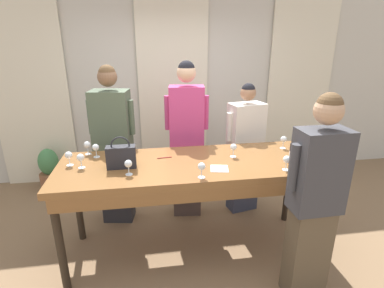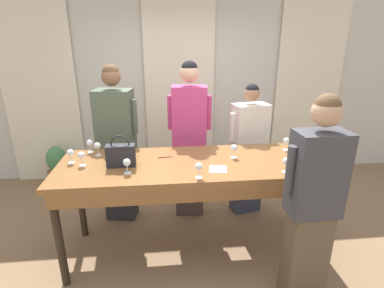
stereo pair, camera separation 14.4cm
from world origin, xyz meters
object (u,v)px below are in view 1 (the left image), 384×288
(handbag, at_px, (121,156))
(wine_glass_back_left, at_px, (284,140))
(guest_cream_sweater, at_px, (245,149))
(wine_bottle, at_px, (293,152))
(guest_olive_jacket, at_px, (114,146))
(tasting_bar, at_px, (194,171))
(wine_glass_back_right, at_px, (81,158))
(wine_glass_back_mid, at_px, (96,148))
(potted_plant, at_px, (50,170))
(guest_pink_top, at_px, (187,140))
(wine_glass_center_mid, at_px, (202,167))
(wine_glass_front_left, at_px, (233,148))
(wine_glass_center_left, at_px, (128,164))
(wine_glass_center_right, at_px, (287,160))
(wine_glass_front_right, at_px, (69,156))
(wine_glass_front_mid, at_px, (87,145))
(host_pouring, at_px, (315,200))

(handbag, height_order, wine_glass_back_left, handbag)
(wine_glass_back_left, height_order, guest_cream_sweater, guest_cream_sweater)
(wine_bottle, distance_m, guest_olive_jacket, 1.95)
(tasting_bar, bearing_deg, wine_glass_back_right, 177.89)
(wine_glass_back_mid, relative_size, wine_glass_back_right, 1.00)
(handbag, height_order, potted_plant, handbag)
(wine_bottle, relative_size, guest_pink_top, 0.17)
(handbag, height_order, guest_cream_sweater, guest_cream_sweater)
(tasting_bar, relative_size, wine_glass_back_mid, 18.70)
(wine_bottle, height_order, guest_olive_jacket, guest_olive_jacket)
(guest_olive_jacket, bearing_deg, wine_glass_center_mid, -52.20)
(wine_glass_back_mid, xyz_separation_m, potted_plant, (-0.93, 1.40, -0.80))
(wine_glass_center_mid, height_order, guest_olive_jacket, guest_olive_jacket)
(guest_olive_jacket, bearing_deg, wine_glass_back_left, -15.17)
(wine_glass_front_left, distance_m, guest_pink_top, 0.76)
(guest_cream_sweater, bearing_deg, wine_glass_center_mid, -124.93)
(wine_glass_back_left, relative_size, potted_plant, 0.22)
(wine_glass_center_left, bearing_deg, wine_glass_back_left, 14.58)
(wine_glass_front_left, xyz_separation_m, wine_glass_back_right, (-1.44, -0.05, 0.00))
(wine_glass_back_mid, bearing_deg, wine_glass_center_left, -54.04)
(wine_glass_center_left, relative_size, wine_glass_center_right, 1.00)
(tasting_bar, xyz_separation_m, guest_cream_sweater, (0.76, 0.74, -0.09))
(wine_glass_front_right, relative_size, guest_olive_jacket, 0.07)
(wine_glass_center_right, distance_m, guest_pink_top, 1.28)
(handbag, distance_m, wine_glass_back_left, 1.69)
(wine_glass_center_right, bearing_deg, tasting_bar, 159.79)
(tasting_bar, distance_m, wine_glass_center_right, 0.86)
(tasting_bar, xyz_separation_m, guest_pink_top, (0.03, 0.74, 0.08))
(wine_glass_back_left, xyz_separation_m, potted_plant, (-2.87, 1.45, -0.80))
(tasting_bar, height_order, wine_glass_center_right, wine_glass_center_right)
(wine_bottle, xyz_separation_m, wine_glass_center_mid, (-0.90, -0.17, -0.02))
(wine_glass_back_right, relative_size, potted_plant, 0.22)
(wine_glass_front_mid, bearing_deg, handbag, -47.26)
(wine_glass_back_left, bearing_deg, wine_glass_back_mid, 178.63)
(wine_glass_front_right, distance_m, host_pouring, 2.16)
(wine_glass_front_left, relative_size, wine_glass_back_left, 1.00)
(wine_glass_back_mid, bearing_deg, guest_pink_top, 24.80)
(wine_glass_front_mid, xyz_separation_m, wine_glass_center_left, (0.43, -0.56, 0.00))
(guest_cream_sweater, xyz_separation_m, host_pouring, (0.10, -1.43, 0.09))
(handbag, distance_m, potted_plant, 2.23)
(guest_pink_top, bearing_deg, guest_cream_sweater, 0.00)
(wine_glass_front_right, relative_size, wine_glass_back_mid, 1.00)
(handbag, distance_m, guest_cream_sweater, 1.63)
(wine_bottle, bearing_deg, wine_glass_center_right, -133.61)
(wine_glass_front_left, relative_size, wine_glass_center_right, 1.00)
(guest_pink_top, bearing_deg, tasting_bar, -92.70)
(wine_glass_front_right, height_order, wine_glass_center_mid, same)
(wine_glass_center_mid, distance_m, wine_glass_center_right, 0.77)
(tasting_bar, xyz_separation_m, wine_glass_front_left, (0.41, 0.09, 0.19))
(wine_glass_front_mid, height_order, wine_glass_center_right, same)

